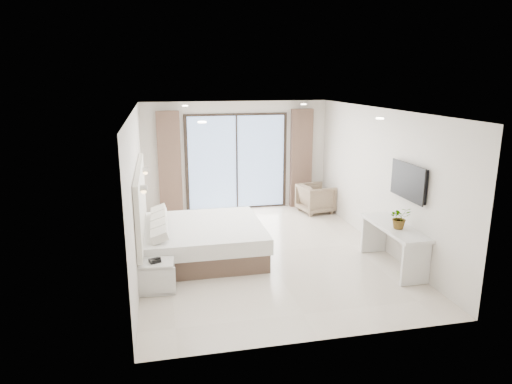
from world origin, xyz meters
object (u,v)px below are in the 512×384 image
armchair (316,197)px  bed (201,240)px  nightstand (157,276)px  console_desk (394,237)px

armchair → bed: bearing=116.4°
nightstand → armchair: size_ratio=0.73×
nightstand → armchair: bearing=47.1°
console_desk → armchair: armchair is taller
bed → console_desk: size_ratio=1.35×
armchair → console_desk: bearing=172.6°
console_desk → armchair: bearing=93.1°
console_desk → armchair: 3.50m
nightstand → console_desk: 4.07m
console_desk → nightstand: bearing=-179.1°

